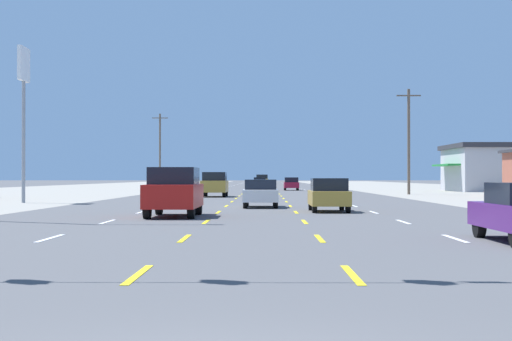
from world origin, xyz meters
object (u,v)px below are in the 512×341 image
hatchback_inner_right_mid (329,195)px  pole_sign_left_row_1 (24,86)px  suv_inner_left_near (174,191)px  hatchback_inner_right_farther (291,184)px  sedan_center_turn_midfar (261,193)px  hatchback_center_turn_farthest (260,183)px  suv_inner_left_far (215,184)px  suv_center_turn_distant_a (262,180)px

hatchback_inner_right_mid → pole_sign_left_row_1: (-17.80, 12.03, 6.44)m
suv_inner_left_near → hatchback_inner_right_farther: suv_inner_left_near is taller
sedan_center_turn_midfar → hatchback_inner_right_farther: (3.42, 51.77, 0.03)m
suv_inner_left_near → hatchback_center_turn_farthest: 73.73m
hatchback_inner_right_mid → suv_inner_left_far: bearing=104.5°
sedan_center_turn_midfar → pole_sign_left_row_1: size_ratio=0.47×
suv_center_turn_distant_a → pole_sign_left_row_1: size_ratio=0.51×
hatchback_inner_right_mid → suv_inner_left_far: size_ratio=0.80×
sedan_center_turn_midfar → pole_sign_left_row_1: 17.42m
hatchback_inner_right_mid → suv_inner_left_far: suv_inner_left_far is taller
suv_inner_left_far → suv_center_turn_distant_a: same height
hatchback_inner_right_mid → sedan_center_turn_midfar: (-3.15, 5.16, -0.03)m
hatchback_inner_right_mid → hatchback_inner_right_farther: 56.93m
suv_center_turn_distant_a → pole_sign_left_row_1: pole_sign_left_row_1 is taller
sedan_center_turn_midfar → hatchback_center_turn_farthest: 63.96m
suv_inner_left_near → hatchback_inner_right_farther: size_ratio=1.26×
suv_inner_left_near → hatchback_inner_right_mid: bearing=34.6°
hatchback_inner_right_farther → pole_sign_left_row_1: bearing=-111.9°
suv_inner_left_near → sedan_center_turn_midfar: suv_inner_left_near is taller
suv_inner_left_near → sedan_center_turn_midfar: bearing=70.5°
hatchback_inner_right_farther → pole_sign_left_row_1: pole_sign_left_row_1 is taller
pole_sign_left_row_1 → sedan_center_turn_midfar: bearing=-25.1°
hatchback_inner_right_mid → hatchback_inner_right_farther: bearing=89.7°
suv_inner_left_near → hatchback_inner_right_mid: 8.02m
sedan_center_turn_midfar → suv_inner_left_near: bearing=-109.5°
suv_inner_left_far → hatchback_inner_right_farther: (7.21, 30.05, -0.24)m
hatchback_inner_right_mid → hatchback_inner_right_farther: (0.27, 56.93, 0.00)m
suv_inner_left_far → hatchback_inner_right_farther: bearing=76.5°
hatchback_inner_right_mid → suv_inner_left_near: bearing=-145.4°
suv_inner_left_near → pole_sign_left_row_1: size_ratio=0.51×
hatchback_center_turn_farthest → sedan_center_turn_midfar: bearing=-89.7°
hatchback_inner_right_mid → hatchback_center_turn_farthest: same height
sedan_center_turn_midfar → suv_center_turn_distant_a: (-0.13, 87.16, 0.27)m
hatchback_inner_right_farther → pole_sign_left_row_1: (-18.07, -44.90, 6.44)m
hatchback_inner_right_mid → hatchback_center_turn_farthest: bearing=92.9°
hatchback_center_turn_farthest → suv_inner_left_near: bearing=-92.4°
hatchback_inner_right_mid → suv_center_turn_distant_a: (-3.29, 92.32, 0.24)m
suv_inner_left_far → hatchback_inner_right_farther: suv_inner_left_far is taller
suv_center_turn_distant_a → pole_sign_left_row_1: bearing=-100.2°
hatchback_inner_right_mid → suv_center_turn_distant_a: bearing=92.0°
suv_inner_left_far → suv_center_turn_distant_a: size_ratio=1.00×
hatchback_inner_right_mid → pole_sign_left_row_1: pole_sign_left_row_1 is taller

